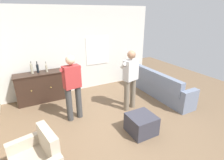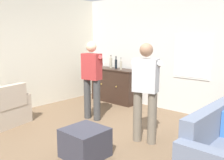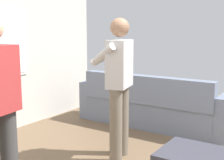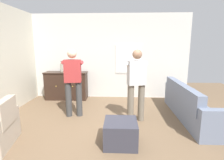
% 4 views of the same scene
% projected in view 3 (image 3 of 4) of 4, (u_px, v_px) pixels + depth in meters
% --- Properties ---
extents(couch, '(0.57, 2.48, 0.85)m').
position_uv_depth(couch, '(149.00, 107.00, 4.94)').
color(couch, slate).
rests_on(couch, ground).
extents(person_standing_right, '(0.54, 0.51, 1.68)m').
position_uv_depth(person_standing_right, '(119.00, 82.00, 3.65)').
color(person_standing_right, '#6B6051').
rests_on(person_standing_right, ground).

